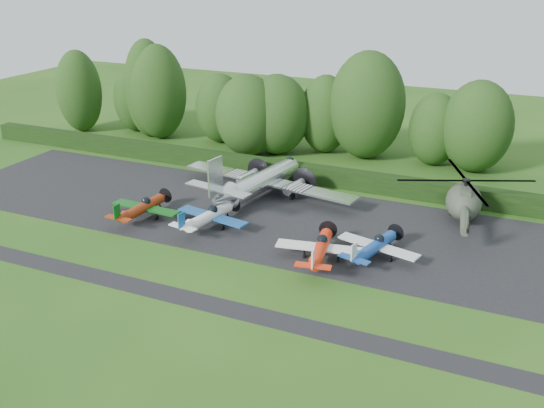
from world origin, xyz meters
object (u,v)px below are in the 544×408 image
at_px(light_plane_white, 209,216).
at_px(light_plane_red, 143,208).
at_px(light_plane_orange, 321,248).
at_px(transport_plane, 261,181).
at_px(light_plane_blue, 375,246).
at_px(helicopter, 464,199).

bearing_deg(light_plane_white, light_plane_red, 174.82).
bearing_deg(light_plane_orange, light_plane_red, -174.76).
height_order(transport_plane, light_plane_blue, transport_plane).
bearing_deg(transport_plane, helicopter, -2.82).
height_order(light_plane_red, light_plane_orange, light_plane_orange).
bearing_deg(light_plane_orange, light_plane_white, 179.40).
bearing_deg(transport_plane, light_plane_red, -140.26).
bearing_deg(light_plane_white, light_plane_blue, -10.23).
bearing_deg(light_plane_red, helicopter, 19.74).
height_order(light_plane_orange, helicopter, helicopter).
bearing_deg(helicopter, light_plane_blue, -108.76).
distance_m(transport_plane, light_plane_orange, 15.16).
distance_m(transport_plane, light_plane_red, 12.51).
xyz_separation_m(transport_plane, light_plane_red, (-8.12, -9.50, -0.67)).
bearing_deg(light_plane_orange, light_plane_blue, 39.77).
relative_size(transport_plane, light_plane_blue, 2.71).
distance_m(transport_plane, light_plane_white, 8.95).
relative_size(light_plane_red, light_plane_white, 0.97).
bearing_deg(light_plane_blue, helicopter, 49.25).
bearing_deg(light_plane_red, light_plane_blue, -1.30).
relative_size(transport_plane, helicopter, 1.36).
xyz_separation_m(light_plane_red, light_plane_orange, (18.54, -1.50, 0.06)).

